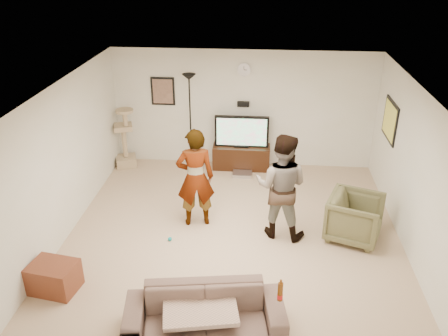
# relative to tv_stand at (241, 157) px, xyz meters

# --- Properties ---
(floor) EXTENTS (5.50, 5.50, 0.02)m
(floor) POSITION_rel_tv_stand_xyz_m (0.01, -2.50, -0.26)
(floor) COLOR tan
(floor) RESTS_ON ground
(ceiling) EXTENTS (5.50, 5.50, 0.02)m
(ceiling) POSITION_rel_tv_stand_xyz_m (0.01, -2.50, 2.26)
(ceiling) COLOR white
(ceiling) RESTS_ON wall_back
(wall_back) EXTENTS (5.50, 0.04, 2.50)m
(wall_back) POSITION_rel_tv_stand_xyz_m (0.01, 0.25, 1.00)
(wall_back) COLOR silver
(wall_back) RESTS_ON floor
(wall_front) EXTENTS (5.50, 0.04, 2.50)m
(wall_front) POSITION_rel_tv_stand_xyz_m (0.01, -5.25, 1.00)
(wall_front) COLOR silver
(wall_front) RESTS_ON floor
(wall_left) EXTENTS (0.04, 5.50, 2.50)m
(wall_left) POSITION_rel_tv_stand_xyz_m (-2.74, -2.50, 1.00)
(wall_left) COLOR silver
(wall_left) RESTS_ON floor
(wall_right) EXTENTS (0.04, 5.50, 2.50)m
(wall_right) POSITION_rel_tv_stand_xyz_m (2.76, -2.50, 1.00)
(wall_right) COLOR silver
(wall_right) RESTS_ON floor
(wall_clock) EXTENTS (0.26, 0.04, 0.26)m
(wall_clock) POSITION_rel_tv_stand_xyz_m (0.01, 0.22, 1.85)
(wall_clock) COLOR white
(wall_clock) RESTS_ON wall_back
(wall_speaker) EXTENTS (0.25, 0.10, 0.10)m
(wall_speaker) POSITION_rel_tv_stand_xyz_m (0.01, 0.19, 1.13)
(wall_speaker) COLOR black
(wall_speaker) RESTS_ON wall_back
(picture_back) EXTENTS (0.42, 0.03, 0.52)m
(picture_back) POSITION_rel_tv_stand_xyz_m (-1.69, 0.23, 1.35)
(picture_back) COLOR brown
(picture_back) RESTS_ON wall_back
(picture_right) EXTENTS (0.03, 0.78, 0.62)m
(picture_right) POSITION_rel_tv_stand_xyz_m (2.74, -0.90, 1.25)
(picture_right) COLOR #FFF654
(picture_right) RESTS_ON wall_right
(tv_stand) EXTENTS (1.21, 0.45, 0.50)m
(tv_stand) POSITION_rel_tv_stand_xyz_m (0.00, 0.00, 0.00)
(tv_stand) COLOR black
(tv_stand) RESTS_ON floor
(console_box) EXTENTS (0.40, 0.30, 0.07)m
(console_box) POSITION_rel_tv_stand_xyz_m (0.04, -0.40, -0.22)
(console_box) COLOR silver
(console_box) RESTS_ON floor
(tv) EXTENTS (1.13, 0.08, 0.67)m
(tv) POSITION_rel_tv_stand_xyz_m (-0.00, 0.00, 0.59)
(tv) COLOR black
(tv) RESTS_ON tv_stand
(tv_screen) EXTENTS (1.04, 0.01, 0.59)m
(tv_screen) POSITION_rel_tv_stand_xyz_m (0.00, -0.04, 0.59)
(tv_screen) COLOR #40DF8A
(tv_screen) RESTS_ON tv
(floor_lamp) EXTENTS (0.32, 0.32, 2.06)m
(floor_lamp) POSITION_rel_tv_stand_xyz_m (-1.07, -0.09, 0.78)
(floor_lamp) COLOR black
(floor_lamp) RESTS_ON floor
(cat_tree) EXTENTS (0.53, 0.53, 1.31)m
(cat_tree) POSITION_rel_tv_stand_xyz_m (-2.52, -0.11, 0.40)
(cat_tree) COLOR tan
(cat_tree) RESTS_ON floor
(person_left) EXTENTS (0.71, 0.55, 1.75)m
(person_left) POSITION_rel_tv_stand_xyz_m (-0.65, -2.29, 0.62)
(person_left) COLOR #A9A9A9
(person_left) RESTS_ON floor
(person_right) EXTENTS (1.00, 0.86, 1.79)m
(person_right) POSITION_rel_tv_stand_xyz_m (0.77, -2.50, 0.64)
(person_right) COLOR #3F5FA3
(person_right) RESTS_ON floor
(sofa) EXTENTS (2.06, 1.06, 0.58)m
(sofa) POSITION_rel_tv_stand_xyz_m (-0.19, -4.80, 0.04)
(sofa) COLOR brown
(sofa) RESTS_ON floor
(throw_blanket) EXTENTS (1.02, 0.86, 0.06)m
(throw_blanket) POSITION_rel_tv_stand_xyz_m (-0.24, -4.80, 0.14)
(throw_blanket) COLOR #CEA896
(throw_blanket) RESTS_ON sofa
(beer_bottle) EXTENTS (0.06, 0.06, 0.25)m
(beer_bottle) POSITION_rel_tv_stand_xyz_m (0.72, -4.80, 0.45)
(beer_bottle) COLOR #602F09
(beer_bottle) RESTS_ON sofa
(armchair) EXTENTS (1.07, 1.06, 0.77)m
(armchair) POSITION_rel_tv_stand_xyz_m (1.99, -2.52, 0.13)
(armchair) COLOR brown
(armchair) RESTS_ON floor
(side_table) EXTENTS (0.70, 0.57, 0.42)m
(side_table) POSITION_rel_tv_stand_xyz_m (-2.39, -4.20, -0.04)
(side_table) COLOR #5C2A19
(side_table) RESTS_ON floor
(toy_ball) EXTENTS (0.07, 0.07, 0.07)m
(toy_ball) POSITION_rel_tv_stand_xyz_m (-1.01, -2.88, -0.22)
(toy_ball) COLOR #0C909D
(toy_ball) RESTS_ON floor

